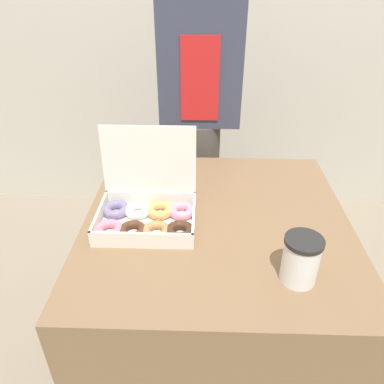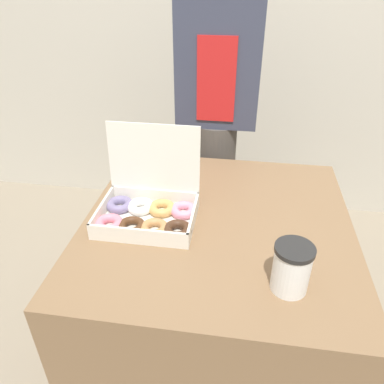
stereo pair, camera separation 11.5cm
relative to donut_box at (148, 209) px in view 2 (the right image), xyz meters
name	(u,v)px [view 2 (the right image)]	position (x,y,z in m)	size (l,w,h in m)	color
ground_plane	(211,356)	(0.23, 0.03, -0.77)	(14.00, 14.00, 0.00)	gray
table	(214,297)	(0.23, 0.03, -0.40)	(0.87, 0.89, 0.73)	brown
donut_box	(148,209)	(0.00, 0.00, 0.00)	(0.35, 0.25, 0.29)	white
coffee_cup	(292,268)	(0.44, -0.24, 0.03)	(0.10, 0.10, 0.14)	white
person_customer	(217,100)	(0.16, 0.65, 0.16)	(0.35, 0.23, 1.60)	#4C4742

